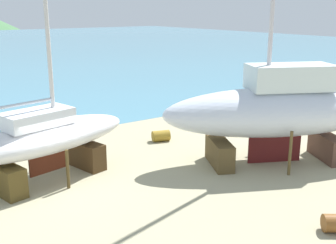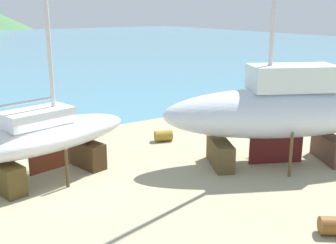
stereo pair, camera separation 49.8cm
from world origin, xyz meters
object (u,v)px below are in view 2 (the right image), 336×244
object	(u,v)px
sailboat_small_center	(47,137)
barrel_tar_black	(163,136)
barrel_tipped_center	(320,117)
barrel_blue_faded	(334,226)
sailboat_far_slipway	(280,111)

from	to	relation	value
sailboat_small_center	barrel_tar_black	world-z (taller)	sailboat_small_center
sailboat_small_center	barrel_tipped_center	world-z (taller)	sailboat_small_center
sailboat_small_center	barrel_tipped_center	distance (m)	15.88
sailboat_small_center	barrel_tar_black	distance (m)	6.56
sailboat_small_center	barrel_blue_faded	size ratio (longest dim) A/B	13.22
sailboat_small_center	barrel_blue_faded	bearing A→B (deg)	-70.25
sailboat_small_center	barrel_blue_faded	world-z (taller)	sailboat_small_center
sailboat_far_slipway	barrel_tipped_center	world-z (taller)	sailboat_far_slipway
sailboat_far_slipway	barrel_blue_faded	size ratio (longest dim) A/B	19.37
barrel_tar_black	barrel_blue_faded	xyz separation A→B (m)	(-0.70, -10.20, 0.00)
barrel_blue_faded	barrel_tipped_center	xyz separation A→B (m)	(10.29, 8.29, 0.01)
barrel_blue_faded	barrel_tipped_center	world-z (taller)	barrel_tipped_center
barrel_tar_black	barrel_tipped_center	bearing A→B (deg)	-11.28
barrel_tar_black	barrel_tipped_center	size ratio (longest dim) A/B	0.96
sailboat_far_slipway	barrel_blue_faded	world-z (taller)	sailboat_far_slipway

